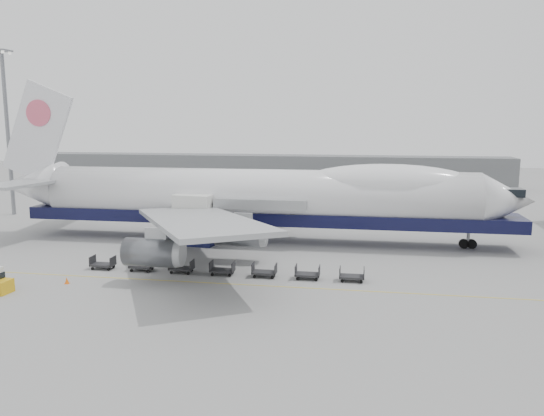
# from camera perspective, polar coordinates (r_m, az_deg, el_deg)

# --- Properties ---
(ground) EXTENTS (260.00, 260.00, 0.00)m
(ground) POSITION_cam_1_polar(r_m,az_deg,el_deg) (54.67, -4.07, -6.24)
(ground) COLOR gray
(ground) RESTS_ON ground
(apron_line) EXTENTS (60.00, 0.15, 0.01)m
(apron_line) POSITION_cam_1_polar(r_m,az_deg,el_deg) (49.10, -5.75, -8.07)
(apron_line) COLOR gold
(apron_line) RESTS_ON ground
(hangar) EXTENTS (110.00, 8.00, 7.00)m
(hangar) POSITION_cam_1_polar(r_m,az_deg,el_deg) (123.74, -0.88, 4.11)
(hangar) COLOR slate
(hangar) RESTS_ON ground
(floodlight_mast) EXTENTS (2.40, 2.40, 25.43)m
(floodlight_mast) POSITION_cam_1_polar(r_m,az_deg,el_deg) (92.93, -26.60, 8.09)
(floodlight_mast) COLOR slate
(floodlight_mast) RESTS_ON ground
(airliner) EXTENTS (67.00, 55.30, 19.98)m
(airliner) POSITION_cam_1_polar(r_m,az_deg,el_deg) (64.90, -1.05, 1.31)
(airliner) COLOR white
(airliner) RESTS_ON ground
(catering_truck) EXTENTS (5.16, 3.83, 6.08)m
(catering_truck) POSITION_cam_1_polar(r_m,az_deg,el_deg) (63.79, -8.38, -0.91)
(catering_truck) COLOR #1A1E4F
(catering_truck) RESTS_ON ground
(traffic_cone) EXTENTS (0.41, 0.41, 0.60)m
(traffic_cone) POSITION_cam_1_polar(r_m,az_deg,el_deg) (52.19, -21.20, -7.29)
(traffic_cone) COLOR #FF660D
(traffic_cone) RESTS_ON ground
(dolly_0) EXTENTS (2.30, 1.35, 1.30)m
(dolly_0) POSITION_cam_1_polar(r_m,az_deg,el_deg) (55.99, -17.73, -5.73)
(dolly_0) COLOR #2D2D30
(dolly_0) RESTS_ON ground
(dolly_1) EXTENTS (2.30, 1.35, 1.30)m
(dolly_1) POSITION_cam_1_polar(r_m,az_deg,el_deg) (54.25, -13.84, -6.04)
(dolly_1) COLOR #2D2D30
(dolly_1) RESTS_ON ground
(dolly_2) EXTENTS (2.30, 1.35, 1.30)m
(dolly_2) POSITION_cam_1_polar(r_m,az_deg,el_deg) (52.76, -9.71, -6.33)
(dolly_2) COLOR #2D2D30
(dolly_2) RESTS_ON ground
(dolly_3) EXTENTS (2.30, 1.35, 1.30)m
(dolly_3) POSITION_cam_1_polar(r_m,az_deg,el_deg) (51.57, -5.36, -6.60)
(dolly_3) COLOR #2D2D30
(dolly_3) RESTS_ON ground
(dolly_4) EXTENTS (2.30, 1.35, 1.30)m
(dolly_4) POSITION_cam_1_polar(r_m,az_deg,el_deg) (50.69, -0.83, -6.84)
(dolly_4) COLOR #2D2D30
(dolly_4) RESTS_ON ground
(dolly_5) EXTENTS (2.30, 1.35, 1.30)m
(dolly_5) POSITION_cam_1_polar(r_m,az_deg,el_deg) (50.12, 3.84, -7.05)
(dolly_5) COLOR #2D2D30
(dolly_5) RESTS_ON ground
(dolly_6) EXTENTS (2.30, 1.35, 1.30)m
(dolly_6) POSITION_cam_1_polar(r_m,az_deg,el_deg) (49.90, 8.58, -7.21)
(dolly_6) COLOR #2D2D30
(dolly_6) RESTS_ON ground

